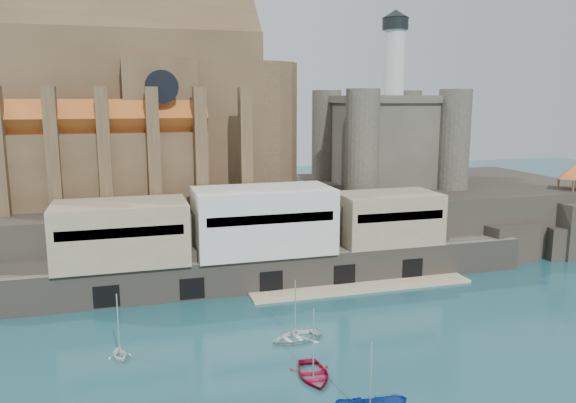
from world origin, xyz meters
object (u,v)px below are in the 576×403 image
Objects in this scene: church at (143,114)px; pavilion at (575,173)px; boat_0 at (313,377)px; castle_keep at (387,135)px.

pavilion is at bearing -13.48° from church.
pavilion reaches higher than boat_0.
castle_keep is at bearing 149.82° from pavilion.
boat_0 is (-53.92, -28.80, -12.73)m from pavilion.
castle_keep is 55.18m from boat_0.
castle_keep is 30.50m from pavilion.
pavilion is 1.15× the size of boat_0.
church is at bearing 178.89° from castle_keep.
church is 1.60× the size of castle_keep.
boat_0 is at bearing -122.54° from castle_keep.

